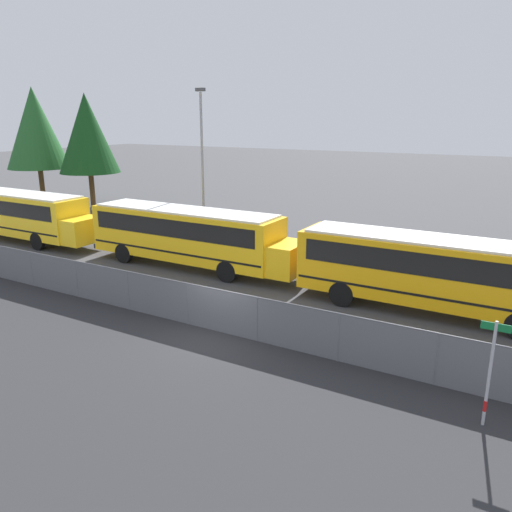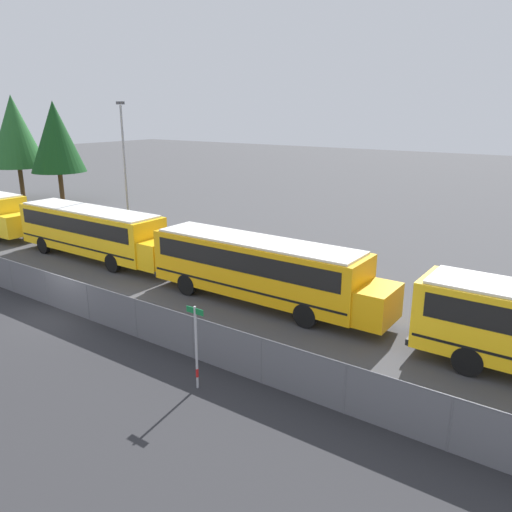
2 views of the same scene
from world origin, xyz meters
name	(u,v)px [view 1 (image 1 of 2)]	position (x,y,z in m)	size (l,w,h in m)	color
ground_plane	(222,332)	(0.00, 0.00, 0.00)	(200.00, 200.00, 0.00)	#424244
road_strip	(98,412)	(0.00, -6.00, 0.00)	(97.73, 12.00, 0.01)	#2B2B2D
fence	(221,311)	(0.00, 0.00, 0.86)	(63.80, 0.07, 1.68)	#9EA0A5
school_bus_0	(19,212)	(-19.20, 5.57, 1.86)	(12.20, 2.52, 3.10)	yellow
school_bus_1	(189,233)	(-6.08, 6.12, 1.86)	(12.20, 2.52, 3.10)	yellow
school_bus_2	(440,269)	(6.51, 5.87, 1.86)	(12.20, 2.52, 3.10)	orange
street_sign	(490,371)	(9.07, -1.46, 1.53)	(0.70, 0.09, 2.89)	#B7B7BC
light_pole	(202,161)	(-8.84, 11.32, 5.08)	(0.60, 0.24, 9.37)	gray
tree_0	(87,134)	(-24.53, 16.53, 6.35)	(5.09, 5.09, 9.67)	#51381E
tree_1	(36,128)	(-30.00, 15.65, 6.74)	(5.40, 5.40, 10.27)	#51381E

